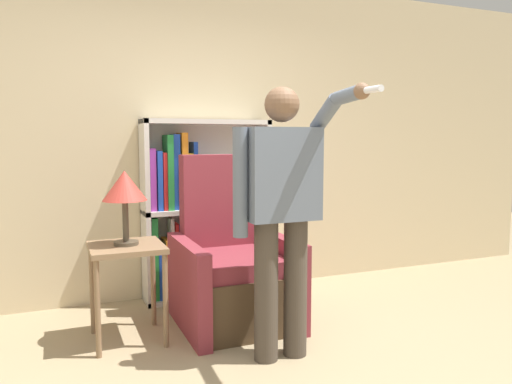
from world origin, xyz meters
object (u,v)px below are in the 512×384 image
object	(u,v)px
side_table	(127,261)
table_lamp	(125,189)
bookcase	(191,213)
armchair	(232,272)
person_standing	(282,205)

from	to	relation	value
side_table	table_lamp	bearing A→B (deg)	-63.43
table_lamp	bookcase	bearing A→B (deg)	48.70
armchair	table_lamp	world-z (taller)	armchair
side_table	person_standing	bearing A→B (deg)	-37.55
armchair	side_table	world-z (taller)	armchair
side_table	table_lamp	distance (m)	0.50
person_standing	table_lamp	size ratio (longest dim) A/B	3.36
bookcase	person_standing	world-z (taller)	person_standing
armchair	side_table	size ratio (longest dim) A/B	1.89
armchair	side_table	xyz separation A→B (m)	(-0.78, -0.07, 0.18)
person_standing	table_lamp	world-z (taller)	person_standing
bookcase	person_standing	xyz separation A→B (m)	(0.21, -1.40, 0.24)
bookcase	person_standing	size ratio (longest dim) A/B	0.91
bookcase	side_table	size ratio (longest dim) A/B	2.31
side_table	table_lamp	size ratio (longest dim) A/B	1.32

